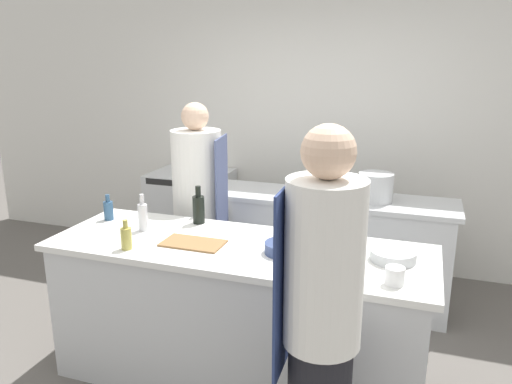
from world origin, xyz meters
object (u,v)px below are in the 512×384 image
Objects in this scene: chef_at_stove at (198,212)px; bowl_mixing_large at (393,255)px; bottle_vinegar at (108,210)px; bottle_olive_oil at (199,208)px; chef_at_prep_near at (321,325)px; bottle_sauce at (126,237)px; oven_range at (192,215)px; cup at (395,276)px; bottle_cooking_oil at (143,216)px; stockpot at (375,187)px; bottle_wine at (328,241)px; bowl_prep_small at (284,248)px.

chef_at_stove is 6.60× the size of bowl_mixing_large.
bottle_vinegar is 1.97m from bowl_mixing_large.
bottle_olive_oil is at bearing 169.67° from bowl_mixing_large.
chef_at_prep_near is 1.37m from bottle_sauce.
oven_range is 3.14m from chef_at_prep_near.
chef_at_prep_near is at bearing -27.73° from bottle_vinegar.
chef_at_stove is 1.86m from cup.
cup is (1.57, 0.03, -0.03)m from bottle_sauce.
cup is (0.03, -0.31, 0.02)m from bowl_mixing_large.
bottle_cooking_oil is 1.84m from stockpot.
bottle_sauce is (0.08, -0.32, -0.03)m from bottle_cooking_oil.
cup is (1.65, -0.30, -0.05)m from bottle_cooking_oil.
oven_range is 3.30× the size of stockpot.
bottle_olive_oil reaches higher than bottle_sauce.
oven_range is 0.51× the size of chef_at_prep_near.
chef_at_stove is at bearing 90.29° from bottle_sauce.
bottle_olive_oil is 1.47m from cup.
chef_at_prep_near is 1.97m from chef_at_stove.
bottle_vinegar is at bearing 168.27° from cup.
bottle_olive_oil is 0.39m from bottle_cooking_oil.
bottle_wine reaches higher than bottle_cooking_oil.
bottle_olive_oil is at bearing 159.20° from bottle_wine.
bottle_olive_oil reaches higher than cup.
bottle_sauce is at bearing -74.23° from oven_range.
bottle_sauce is 0.95m from bowl_prep_small.
bottle_sauce is at bearing -8.66° from chef_at_stove.
bowl_mixing_large is 1.22m from stockpot.
bowl_prep_small is 1.35m from stockpot.
chef_at_stove is at bearing 147.83° from cup.
bowl_prep_small is (-0.27, 0.03, -0.09)m from bottle_wine.
bottle_wine is 0.43m from cup.
cup is at bearing -25.81° from bottle_wine.
chef_at_stove is at bearing -158.50° from stockpot.
bottle_wine reaches higher than bowl_prep_small.
chef_at_stove is 1.43m from stockpot.
oven_range is 2.97m from cup.
bottle_sauce is 0.66× the size of stockpot.
bottle_wine is 1.33m from stockpot.
chef_at_prep_near is 0.80m from bowl_prep_small.
chef_at_stove reaches higher than bottle_olive_oil.
bottle_vinegar is 1.37m from bowl_prep_small.
bowl_prep_small is 2.30× the size of cup.
bowl_prep_small is at bearing -4.57° from bottle_cooking_oil.
bottle_wine is 1.15× the size of bowl_mixing_large.
bowl_prep_small is (1.00, -0.08, -0.07)m from bottle_cooking_oil.
stockpot is (-0.23, 1.19, 0.08)m from bowl_mixing_large.
cup is (0.38, -0.18, -0.07)m from bottle_wine.
cup is (2.14, -2.00, 0.52)m from oven_range.
bottle_olive_oil is (-1.08, 1.05, 0.12)m from chef_at_prep_near.
chef_at_prep_near is at bearing -29.90° from bottle_cooking_oil.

